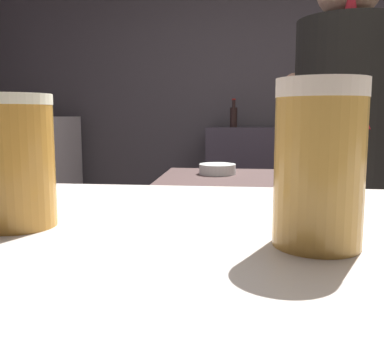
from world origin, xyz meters
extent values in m
cube|color=#4A444A|center=(0.00, 2.20, 1.35)|extent=(5.20, 0.10, 2.70)
cube|color=#493533|center=(0.35, 0.57, 0.46)|extent=(2.10, 0.60, 0.91)
cube|color=#3D3643|center=(-0.18, 1.92, 0.55)|extent=(0.79, 0.36, 1.11)
cube|color=white|center=(-2.00, 1.75, 0.59)|extent=(0.69, 0.55, 1.19)
cube|color=#262626|center=(-1.76, 1.46, 0.65)|extent=(0.03, 0.03, 0.43)
cube|color=#253338|center=(0.03, 0.12, 0.46)|extent=(0.28, 0.20, 0.91)
cylinder|color=black|center=(0.03, 0.12, 1.22)|extent=(0.34, 0.34, 0.61)
cone|color=maroon|center=(0.02, 0.02, 1.39)|extent=(0.18, 0.18, 0.47)
cylinder|color=#D9A386|center=(-0.11, 0.30, 1.31)|extent=(0.13, 0.33, 0.08)
cylinder|color=silver|center=(-0.43, 0.65, 0.94)|extent=(0.18, 0.18, 0.05)
cube|color=silver|center=(0.31, 0.52, 0.91)|extent=(0.24, 0.05, 0.01)
cylinder|color=gold|center=(-0.27, -1.06, 1.15)|extent=(0.07, 0.07, 0.12)
cylinder|color=#F3E3CF|center=(-0.27, -1.06, 1.22)|extent=(0.07, 0.07, 0.02)
cylinder|color=#C38735|center=(-0.55, -1.03, 1.15)|extent=(0.07, 0.07, 0.12)
cylinder|color=white|center=(-0.55, -1.03, 1.22)|extent=(0.07, 0.07, 0.01)
cylinder|color=black|center=(-0.37, 1.93, 1.18)|extent=(0.06, 0.06, 0.15)
cylinder|color=black|center=(-0.37, 1.93, 1.29)|extent=(0.03, 0.03, 0.06)
cylinder|color=red|center=(-0.37, 1.93, 1.32)|extent=(0.03, 0.03, 0.01)
cylinder|color=black|center=(0.14, 1.91, 1.20)|extent=(0.06, 0.06, 0.18)
cylinder|color=black|center=(0.14, 1.91, 1.32)|extent=(0.03, 0.03, 0.07)
cylinder|color=red|center=(0.14, 1.91, 1.36)|extent=(0.03, 0.03, 0.01)
camera|label=1|loc=(-0.34, -1.41, 1.20)|focal=39.24mm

